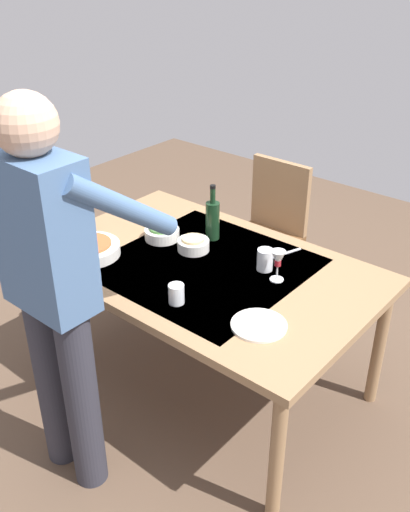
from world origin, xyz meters
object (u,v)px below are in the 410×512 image
at_px(wine_glass_right, 278,260).
at_px(side_bowl_bread, 193,244).
at_px(chair_near, 270,225).
at_px(wine_bottle, 213,219).
at_px(serving_bowl_pasta, 90,249).
at_px(water_cup_near_left, 265,260).
at_px(dining_table, 205,276).
at_px(side_bowl_salad, 162,233).
at_px(wine_glass_left, 87,214).
at_px(dinner_plate_near, 259,325).
at_px(person_server, 54,284).
at_px(water_cup_near_right, 176,294).

bearing_deg(wine_glass_right, side_bowl_bread, 3.43).
distance_m(chair_near, side_bowl_bread, 0.86).
bearing_deg(side_bowl_bread, wine_bottle, -86.85).
height_order(serving_bowl_pasta, side_bowl_bread, same).
distance_m(wine_bottle, water_cup_near_left, 0.41).
relative_size(chair_near, water_cup_near_left, 8.65).
height_order(dining_table, side_bowl_salad, side_bowl_salad).
bearing_deg(serving_bowl_pasta, wine_glass_left, -37.99).
distance_m(water_cup_near_left, dinner_plate_near, 0.46).
height_order(person_server, water_cup_near_left, person_server).
distance_m(dining_table, wine_glass_left, 0.74).
bearing_deg(dinner_plate_near, person_server, 43.75).
xyz_separation_m(water_cup_near_left, dinner_plate_near, (-0.24, 0.39, -0.05)).
bearing_deg(dining_table, wine_glass_left, 10.25).
xyz_separation_m(person_server, side_bowl_salad, (0.26, -0.85, -0.20)).
distance_m(person_server, water_cup_near_left, 1.01).
height_order(dining_table, water_cup_near_right, water_cup_near_right).
height_order(serving_bowl_pasta, side_bowl_salad, same).
xyz_separation_m(person_server, wine_glass_left, (0.62, -0.65, -0.13)).
xyz_separation_m(wine_glass_left, serving_bowl_pasta, (-0.20, 0.16, -0.07)).
xyz_separation_m(chair_near, side_bowl_bread, (-0.09, 0.82, 0.23)).
height_order(wine_glass_right, serving_bowl_pasta, wine_glass_right).
relative_size(dining_table, wine_glass_right, 10.76).
relative_size(wine_glass_left, water_cup_near_right, 1.71).
height_order(wine_glass_left, serving_bowl_pasta, wine_glass_left).
bearing_deg(dinner_plate_near, dining_table, -26.10).
xyz_separation_m(chair_near, wine_glass_left, (0.47, 1.03, 0.30)).
bearing_deg(chair_near, dinner_plate_near, 122.10).
bearing_deg(dinner_plate_near, water_cup_near_right, 13.13).
distance_m(dining_table, side_bowl_salad, 0.37).
relative_size(side_bowl_salad, dinner_plate_near, 0.78).
distance_m(dining_table, wine_glass_right, 0.39).
bearing_deg(water_cup_near_right, side_bowl_bread, -57.76).
height_order(wine_glass_right, water_cup_near_right, wine_glass_right).
distance_m(chair_near, water_cup_near_left, 0.92).
bearing_deg(chair_near, wine_bottle, 96.88).
distance_m(water_cup_near_left, side_bowl_salad, 0.59).
bearing_deg(wine_glass_right, side_bowl_salad, 3.37).
distance_m(person_server, wine_glass_left, 0.91).
bearing_deg(serving_bowl_pasta, dining_table, -150.26).
relative_size(wine_glass_left, dinner_plate_near, 0.66).
relative_size(wine_bottle, water_cup_near_right, 3.36).
xyz_separation_m(chair_near, serving_bowl_pasta, (0.27, 1.19, 0.23)).
distance_m(dining_table, chair_near, 0.94).
bearing_deg(person_server, water_cup_near_right, -113.29).
relative_size(side_bowl_salad, side_bowl_bread, 1.12).
xyz_separation_m(chair_near, wine_bottle, (-0.08, 0.66, 0.31)).
height_order(dining_table, serving_bowl_pasta, serving_bowl_pasta).
xyz_separation_m(person_server, water_cup_near_right, (-0.20, -0.46, -0.19)).
bearing_deg(person_server, serving_bowl_pasta, -49.96).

